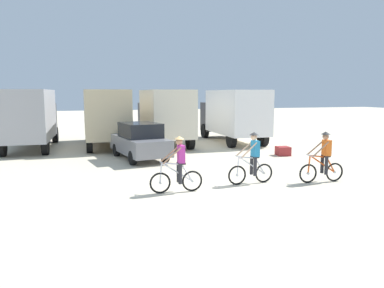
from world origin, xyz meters
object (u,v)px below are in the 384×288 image
Objects in this scene: box_truck_grey_hauler at (30,116)px; box_truck_avon_van at (233,113)px; box_truck_tan_camper at (105,115)px; sedan_parked at (140,141)px; cyclist_cowboy_hat at (252,160)px; box_truck_cream_rv at (164,114)px; cyclist_orange_shirt at (178,166)px; cyclist_near_camera at (324,159)px; supply_crate at (283,151)px.

box_truck_grey_hauler is 12.16m from box_truck_avon_van.
box_truck_tan_camper is 5.19m from sedan_parked.
cyclist_cowboy_hat is at bearing -109.90° from box_truck_avon_van.
box_truck_avon_van is (7.99, -0.53, 0.00)m from box_truck_tan_camper.
box_truck_cream_rv and box_truck_avon_van have the same top height.
box_truck_tan_camper is 3.49m from box_truck_cream_rv.
cyclist_cowboy_hat is at bearing -68.86° from box_truck_tan_camper.
box_truck_tan_camper is at bearing 97.29° from cyclist_orange_shirt.
box_truck_avon_van is 12.62m from cyclist_orange_shirt.
cyclist_near_camera is (5.29, -0.21, 0.00)m from cyclist_orange_shirt.
box_truck_avon_van is 5.76m from supply_crate.
cyclist_near_camera is (3.27, -11.10, -1.03)m from box_truck_cream_rv.
box_truck_cream_rv is at bearing -6.27° from box_truck_tan_camper.
cyclist_near_camera is at bearing -2.22° from cyclist_orange_shirt.
cyclist_near_camera is at bearing -96.53° from box_truck_avon_van.
box_truck_grey_hauler is 15.89m from cyclist_near_camera.
cyclist_cowboy_hat is at bearing -63.41° from sedan_parked.
box_truck_grey_hauler is 12.66m from cyclist_orange_shirt.
sedan_parked is 2.44× the size of cyclist_near_camera.
supply_crate is at bearing -25.82° from box_truck_grey_hauler.
box_truck_grey_hauler is at bearing 137.23° from sedan_parked.
box_truck_avon_van is at bearing -3.80° from box_truck_tan_camper.
sedan_parked is 6.83× the size of supply_crate.
cyclist_cowboy_hat is (2.99, -5.98, -0.04)m from sedan_parked.
cyclist_orange_shirt is at bearing -172.93° from cyclist_cowboy_hat.
box_truck_tan_camper is 1.00× the size of box_truck_avon_van.
cyclist_orange_shirt is at bearing -63.67° from box_truck_grey_hauler.
box_truck_grey_hauler is at bearing 133.40° from cyclist_near_camera.
box_truck_tan_camper reaches higher than sedan_parked.
box_truck_grey_hauler is 7.41m from sedan_parked.
box_truck_tan_camper is at bearing 176.20° from box_truck_avon_van.
box_truck_tan_camper is at bearing 144.30° from supply_crate.
supply_crate is (4.93, -5.65, -1.65)m from box_truck_cream_rv.
box_truck_tan_camper and box_truck_avon_van have the same top height.
box_truck_cream_rv is 11.13m from cyclist_orange_shirt.
box_truck_avon_van is (4.52, -0.15, 0.00)m from box_truck_cream_rv.
box_truck_tan_camper is at bearing 103.99° from sedan_parked.
box_truck_grey_hauler is 1.01× the size of box_truck_cream_rv.
box_truck_avon_van is 11.07m from cyclist_near_camera.
cyclist_orange_shirt is (-6.55, -10.74, -1.03)m from box_truck_avon_van.
cyclist_near_camera is at bearing -46.60° from box_truck_grey_hauler.
supply_crate is (4.17, 4.89, -0.62)m from cyclist_cowboy_hat.
box_truck_tan_camper is 3.72× the size of cyclist_cowboy_hat.
cyclist_cowboy_hat is 2.80× the size of supply_crate.
box_truck_grey_hauler reaches higher than supply_crate.
box_truck_avon_van is 3.73× the size of cyclist_cowboy_hat.
box_truck_cream_rv reaches higher than supply_crate.
sedan_parked is (-6.76, -4.41, -0.99)m from box_truck_avon_van.
cyclist_near_camera is at bearing -106.93° from supply_crate.
box_truck_cream_rv is at bearing 94.11° from cyclist_cowboy_hat.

